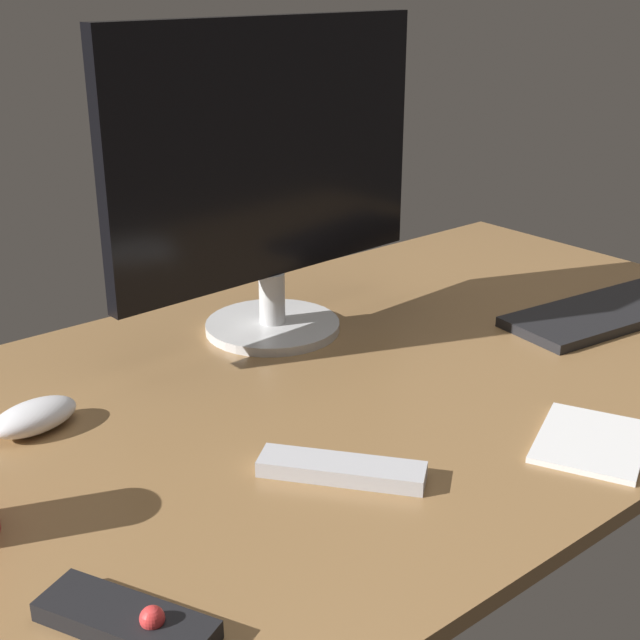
# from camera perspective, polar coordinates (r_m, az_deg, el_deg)

# --- Properties ---
(desk) EXTENTS (1.40, 0.84, 0.02)m
(desk) POSITION_cam_1_polar(r_m,az_deg,el_deg) (1.25, 4.09, -3.42)
(desk) COLOR olive
(desk) RESTS_ON ground
(monitor) EXTENTS (0.54, 0.21, 0.47)m
(monitor) POSITION_cam_1_polar(r_m,az_deg,el_deg) (1.29, -3.32, 9.53)
(monitor) COLOR silver
(monitor) RESTS_ON desk
(keyboard) EXTENTS (0.36, 0.18, 0.02)m
(keyboard) POSITION_cam_1_polar(r_m,az_deg,el_deg) (1.48, 18.09, 0.44)
(keyboard) COLOR black
(keyboard) RESTS_ON desk
(computer_mouse) EXTENTS (0.12, 0.08, 0.04)m
(computer_mouse) POSITION_cam_1_polar(r_m,az_deg,el_deg) (1.12, -18.13, -6.02)
(computer_mouse) COLOR silver
(computer_mouse) RESTS_ON desk
(media_remote) EXTENTS (0.12, 0.17, 0.03)m
(media_remote) POSITION_cam_1_polar(r_m,az_deg,el_deg) (0.80, -12.46, -18.61)
(media_remote) COLOR black
(media_remote) RESTS_ON desk
(tv_remote) EXTENTS (0.15, 0.17, 0.02)m
(tv_remote) POSITION_cam_1_polar(r_m,az_deg,el_deg) (0.98, 1.42, -9.72)
(tv_remote) COLOR #B7B7BC
(tv_remote) RESTS_ON desk
(notepad) EXTENTS (0.19, 0.17, 0.01)m
(notepad) POSITION_cam_1_polar(r_m,az_deg,el_deg) (1.09, 17.27, -7.58)
(notepad) COLOR silver
(notepad) RESTS_ON desk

